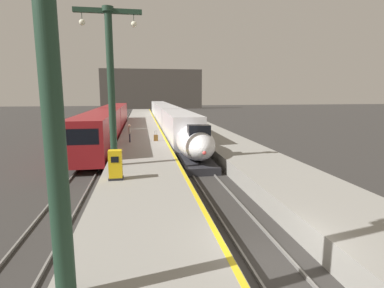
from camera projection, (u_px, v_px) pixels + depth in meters
ground_plane at (274, 269)px, 9.81m from camera, size 260.00×260.00×0.00m
platform_left at (142, 140)px, 33.11m from camera, size 4.80×110.00×1.05m
platform_right at (214, 138)px, 34.44m from camera, size 4.80×110.00×1.05m
platform_left_safety_stripe at (163, 135)px, 33.40m from camera, size 0.20×107.80×0.01m
rail_main_left at (170, 140)px, 36.41m from camera, size 0.08×110.00×0.12m
rail_main_right at (182, 139)px, 36.65m from camera, size 0.08×110.00×0.12m
rail_secondary_left at (101, 142)px, 35.08m from camera, size 0.08×110.00×0.12m
rail_secondary_right at (114, 141)px, 35.32m from camera, size 0.08×110.00×0.12m
highspeed_train_main at (168, 117)px, 47.28m from camera, size 2.92×57.25×3.60m
regional_train_adjacent at (109, 121)px, 37.82m from camera, size 2.85×36.60×3.80m
station_column_near at (47, 3)px, 5.79m from camera, size 4.00×0.68×10.43m
station_column_mid at (111, 74)px, 18.49m from camera, size 4.00×0.68×9.65m
passenger_near_edge at (130, 132)px, 28.33m from camera, size 0.23×0.57×1.69m
rolling_suitcase at (156, 138)px, 29.21m from camera, size 0.40×0.22×0.98m
ticket_machine_yellow at (116, 166)px, 16.14m from camera, size 0.76×0.62×1.60m
terminus_back_wall at (152, 89)px, 107.79m from camera, size 36.00×2.00×14.00m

